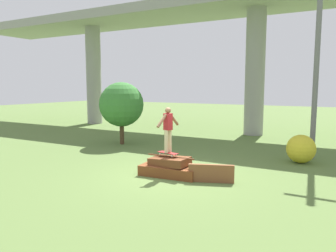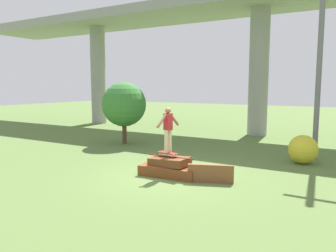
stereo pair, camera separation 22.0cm
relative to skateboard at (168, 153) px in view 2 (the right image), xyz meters
name	(u,v)px [view 2 (the right image)]	position (x,y,z in m)	size (l,w,h in m)	color
ground_plane	(170,175)	(0.12, -0.06, -0.70)	(80.00, 80.00, 0.00)	#567038
scrap_pile	(170,168)	(0.12, -0.06, -0.45)	(1.92, 1.11, 0.63)	brown
scrap_plank_loose	(211,174)	(1.54, -0.15, -0.43)	(1.30, 0.59, 0.54)	brown
skateboard	(168,153)	(0.00, 0.00, 0.00)	(0.76, 0.38, 0.09)	maroon
skater	(168,127)	(0.00, 0.00, 0.83)	(0.31, 1.00, 1.45)	#C6B78E
highway_overpass	(261,14)	(0.12, 10.00, 6.12)	(44.00, 4.75, 7.79)	gray
utility_pole	(320,51)	(3.79, 4.83, 3.43)	(1.30, 0.20, 8.00)	slate
tree_behind_left	(124,104)	(-4.67, 3.74, 1.24)	(2.15, 2.15, 3.02)	#4C3823
bush_yellow_flowering	(303,149)	(3.51, 3.78, -0.17)	(1.05, 1.05, 1.05)	gold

